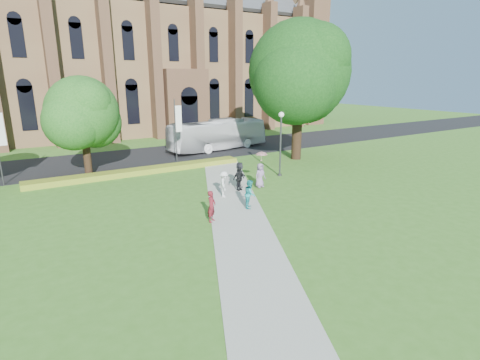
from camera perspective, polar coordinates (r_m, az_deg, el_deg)
ground at (r=21.98m, az=0.84°, el=-5.59°), size 160.00×160.00×0.00m
road at (r=39.69m, az=-14.90°, el=3.40°), size 160.00×10.00×0.02m
footpath at (r=22.77m, az=-0.52°, el=-4.78°), size 15.58×28.54×0.04m
flower_hedge at (r=32.72m, az=-14.73°, el=1.33°), size 18.00×1.40×0.45m
cathedral at (r=61.02m, az=-12.11°, el=19.81°), size 52.60×18.25×28.00m
streetlamp at (r=30.53m, az=6.22°, el=6.65°), size 0.44×0.44×5.24m
large_tree at (r=37.16m, az=9.02°, el=15.93°), size 9.60×9.60×13.20m
street_tree_1 at (r=32.31m, az=-22.90°, el=9.47°), size 5.60×5.60×8.05m
banner_pole_0 at (r=35.36m, az=-9.64°, el=7.85°), size 0.70×0.10×6.00m
tour_coach at (r=42.27m, az=-3.33°, el=6.91°), size 12.33×4.61×3.35m
pedestrian_0 at (r=20.94m, az=-4.35°, el=-4.01°), size 0.77×0.74×1.78m
pedestrian_1 at (r=23.08m, az=1.54°, el=-2.14°), size 1.06×1.09×1.77m
pedestrian_2 at (r=25.24m, az=-2.46°, el=-0.63°), size 1.10×1.31×1.76m
pedestrian_3 at (r=26.68m, az=-0.19°, el=0.19°), size 1.04×0.57×1.69m
pedestrian_4 at (r=27.49m, az=3.08°, el=0.73°), size 0.94×0.69×1.79m
pedestrian_5 at (r=27.57m, az=-0.06°, el=0.87°), size 1.15×1.80×1.86m
parasol at (r=27.38m, az=3.31°, el=3.37°), size 1.05×1.05×0.73m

